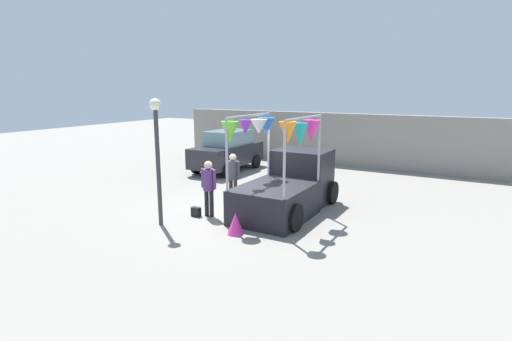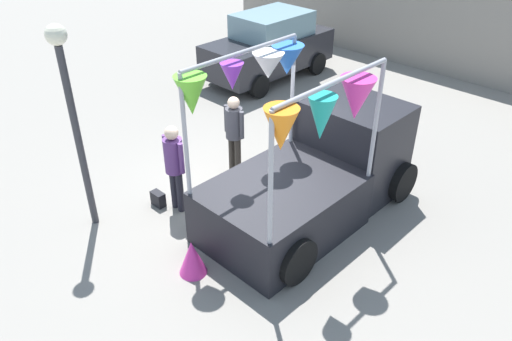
% 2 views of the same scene
% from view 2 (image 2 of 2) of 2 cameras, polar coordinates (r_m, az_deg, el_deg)
% --- Properties ---
extents(ground_plane, '(60.00, 60.00, 0.00)m').
position_cam_2_polar(ground_plane, '(9.53, -0.97, -3.41)').
color(ground_plane, gray).
extents(vendor_truck, '(2.41, 4.11, 3.05)m').
position_cam_2_polar(vendor_truck, '(8.91, 7.20, 0.52)').
color(vendor_truck, black).
rests_on(vendor_truck, ground).
extents(parked_car, '(1.88, 4.00, 1.88)m').
position_cam_2_polar(parked_car, '(14.89, 1.53, 14.03)').
color(parked_car, '#26262B').
rests_on(parked_car, ground).
extents(person_customer, '(0.53, 0.34, 1.70)m').
position_cam_2_polar(person_customer, '(8.87, -9.34, 1.11)').
color(person_customer, black).
rests_on(person_customer, ground).
extents(person_vendor, '(0.53, 0.34, 1.67)m').
position_cam_2_polar(person_vendor, '(9.91, -2.51, 4.88)').
color(person_vendor, '#2D2823').
rests_on(person_vendor, ground).
extents(handbag, '(0.28, 0.16, 0.28)m').
position_cam_2_polar(handbag, '(9.49, -11.12, -3.20)').
color(handbag, black).
rests_on(handbag, ground).
extents(street_lamp, '(0.32, 0.32, 3.54)m').
position_cam_2_polar(street_lamp, '(8.30, -20.48, 7.44)').
color(street_lamp, '#333338').
rests_on(street_lamp, ground).
extents(brick_boundary_wall, '(18.00, 0.36, 2.60)m').
position_cam_2_polar(brick_boundary_wall, '(15.94, 23.07, 14.13)').
color(brick_boundary_wall, gray).
rests_on(brick_boundary_wall, ground).
extents(folded_kite_bundle_magenta, '(0.62, 0.62, 0.60)m').
position_cam_2_polar(folded_kite_bundle_magenta, '(7.87, -7.30, -9.83)').
color(folded_kite_bundle_magenta, '#D83399').
rests_on(folded_kite_bundle_magenta, ground).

